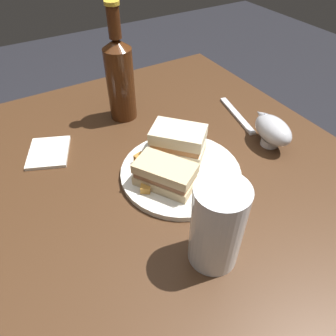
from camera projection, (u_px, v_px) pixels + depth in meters
ground_plane at (161, 318)px, 1.15m from camera, size 6.00×6.00×0.00m
dining_table at (159, 268)px, 0.91m from camera, size 1.01×0.94×0.71m
plate at (181, 172)px, 0.68m from camera, size 0.26×0.26×0.01m
sandwich_half_left at (178, 142)px, 0.69m from camera, size 0.14×0.13×0.07m
sandwich_half_right at (165, 174)px, 0.63m from camera, size 0.14×0.12×0.05m
potato_wedge_front at (143, 163)px, 0.68m from camera, size 0.02×0.04×0.02m
potato_wedge_middle at (146, 184)px, 0.64m from camera, size 0.05×0.04×0.02m
potato_wedge_back at (159, 163)px, 0.68m from camera, size 0.04×0.05×0.02m
potato_wedge_left_edge at (157, 161)px, 0.68m from camera, size 0.05×0.05×0.02m
potato_wedge_right_edge at (144, 163)px, 0.68m from camera, size 0.05×0.03×0.02m
pint_glass at (217, 229)px, 0.49m from camera, size 0.08×0.08×0.16m
gravy_boat at (273, 130)px, 0.74m from camera, size 0.13×0.08×0.07m
cider_bottle at (120, 77)px, 0.78m from camera, size 0.07×0.07×0.29m
napkin at (49, 152)px, 0.73m from camera, size 0.14×0.13×0.01m
fork at (237, 115)px, 0.85m from camera, size 0.18×0.06×0.01m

